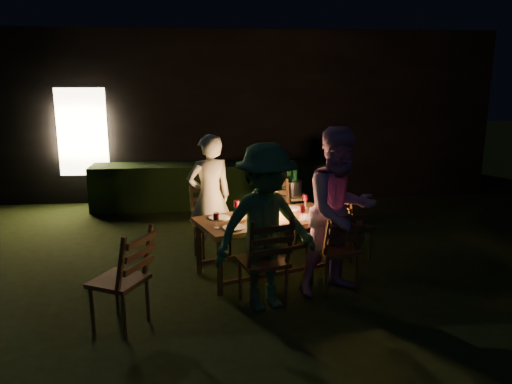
{
  "coord_description": "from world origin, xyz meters",
  "views": [
    {
      "loc": [
        -0.48,
        -5.23,
        2.37
      ],
      "look_at": [
        0.08,
        0.74,
        0.96
      ],
      "focal_mm": 35.0,
      "sensor_mm": 36.0,
      "label": 1
    }
  ],
  "objects": [
    {
      "name": "dining_table",
      "position": [
        0.21,
        0.49,
        0.63
      ],
      "size": [
        1.88,
        1.37,
        0.7
      ],
      "rotation": [
        0.0,
        0.0,
        0.35
      ],
      "color": "#4F311A",
      "rests_on": "ground"
    },
    {
      "name": "wineglass_c",
      "position": [
        0.59,
        0.33,
        0.79
      ],
      "size": [
        0.06,
        0.06,
        0.18
      ],
      "primitive_type": null,
      "color": "#59070F",
      "rests_on": "dining_table"
    },
    {
      "name": "chair_near_left",
      "position": [
        0.05,
        -0.39,
        0.32
      ],
      "size": [
        0.58,
        0.61,
        1.04
      ],
      "rotation": [
        0.0,
        0.0,
        0.27
      ],
      "color": "#4F311A",
      "rests_on": "ground"
    },
    {
      "name": "bottle_bucket_a",
      "position": [
        0.68,
        1.87,
        0.79
      ],
      "size": [
        0.07,
        0.07,
        0.32
      ],
      "primitive_type": "cylinder",
      "color": "#0F471E",
      "rests_on": "side_table"
    },
    {
      "name": "plate_far_left",
      "position": [
        -0.38,
        0.51,
        0.71
      ],
      "size": [
        0.25,
        0.25,
        0.01
      ],
      "primitive_type": "cylinder",
      "color": "white",
      "rests_on": "dining_table"
    },
    {
      "name": "chair_far_right",
      "position": [
        0.47,
        1.4,
        0.29
      ],
      "size": [
        0.52,
        0.55,
        0.97
      ],
      "rotation": [
        0.0,
        0.0,
        3.37
      ],
      "color": "#4F311A",
      "rests_on": "ground"
    },
    {
      "name": "person_opp_left",
      "position": [
        0.07,
        -0.43,
        0.87
      ],
      "size": [
        1.27,
        0.99,
        1.73
      ],
      "primitive_type": "imported",
      "rotation": [
        0.0,
        0.0,
        0.35
      ],
      "color": "#376E41",
      "rests_on": "ground"
    },
    {
      "name": "wineglass_a",
      "position": [
        -0.16,
        0.65,
        0.79
      ],
      "size": [
        0.06,
        0.06,
        0.18
      ],
      "primitive_type": null,
      "color": "#59070F",
      "rests_on": "dining_table"
    },
    {
      "name": "bottle_bucket_b",
      "position": [
        0.78,
        1.95,
        0.79
      ],
      "size": [
        0.07,
        0.07,
        0.32
      ],
      "primitive_type": "cylinder",
      "color": "#0F471E",
      "rests_on": "side_table"
    },
    {
      "name": "garden_envelope",
      "position": [
        -0.01,
        6.15,
        1.58
      ],
      "size": [
        40.0,
        40.0,
        3.2
      ],
      "color": "black",
      "rests_on": "ground"
    },
    {
      "name": "plate_near_left",
      "position": [
        -0.23,
        0.1,
        0.71
      ],
      "size": [
        0.25,
        0.25,
        0.01
      ],
      "primitive_type": "cylinder",
      "color": "white",
      "rests_on": "dining_table"
    },
    {
      "name": "phone",
      "position": [
        -0.27,
        -0.0,
        0.71
      ],
      "size": [
        0.14,
        0.07,
        0.01
      ],
      "primitive_type": "cube",
      "color": "black",
      "rests_on": "dining_table"
    },
    {
      "name": "chair_near_right",
      "position": [
        0.9,
        -0.08,
        0.31
      ],
      "size": [
        0.57,
        0.6,
        1.04
      ],
      "rotation": [
        0.0,
        0.0,
        0.25
      ],
      "color": "#4F311A",
      "rests_on": "ground"
    },
    {
      "name": "wineglass_e",
      "position": [
        0.22,
        0.18,
        0.79
      ],
      "size": [
        0.06,
        0.06,
        0.18
      ],
      "primitive_type": null,
      "color": "silver",
      "rests_on": "dining_table"
    },
    {
      "name": "plate_near_right",
      "position": [
        0.71,
        0.44,
        0.71
      ],
      "size": [
        0.25,
        0.25,
        0.01
      ],
      "primitive_type": "cylinder",
      "color": "white",
      "rests_on": "dining_table"
    },
    {
      "name": "chair_far_left",
      "position": [
        -0.47,
        1.06,
        0.3
      ],
      "size": [
        0.58,
        0.6,
        1.0
      ],
      "rotation": [
        0.0,
        0.0,
        3.48
      ],
      "color": "#4F311A",
      "rests_on": "ground"
    },
    {
      "name": "wineglass_b",
      "position": [
        -0.42,
        0.13,
        0.79
      ],
      "size": [
        0.06,
        0.06,
        0.18
      ],
      "primitive_type": null,
      "color": "#59070F",
      "rests_on": "dining_table"
    },
    {
      "name": "napkin_left",
      "position": [
        0.18,
        0.14,
        0.71
      ],
      "size": [
        0.18,
        0.14,
        0.01
      ],
      "primitive_type": "cube",
      "color": "red",
      "rests_on": "dining_table"
    },
    {
      "name": "person_house_side",
      "position": [
        -0.49,
        1.11,
        0.82
      ],
      "size": [
        0.7,
        0.58,
        1.65
      ],
      "primitive_type": "imported",
      "rotation": [
        0.0,
        0.0,
        3.49
      ],
      "color": "white",
      "rests_on": "ground"
    },
    {
      "name": "wineglass_d",
      "position": [
        0.73,
        0.87,
        0.79
      ],
      "size": [
        0.06,
        0.06,
        0.18
      ],
      "primitive_type": null,
      "color": "#59070F",
      "rests_on": "dining_table"
    },
    {
      "name": "bottle_table",
      "position": [
        -0.02,
        0.41,
        0.84
      ],
      "size": [
        0.07,
        0.07,
        0.28
      ],
      "primitive_type": "cylinder",
      "color": "#0F471E",
      "rests_on": "dining_table"
    },
    {
      "name": "napkin_right",
      "position": [
        0.83,
        0.4,
        0.71
      ],
      "size": [
        0.18,
        0.14,
        0.01
      ],
      "primitive_type": "cube",
      "color": "red",
      "rests_on": "dining_table"
    },
    {
      "name": "chair_spare",
      "position": [
        -1.35,
        -0.73,
        0.31
      ],
      "size": [
        0.66,
        0.64,
        1.04
      ],
      "rotation": [
        0.0,
        0.0,
        1.1
      ],
      "color": "#4F311A",
      "rests_on": "ground"
    },
    {
      "name": "ice_bucket",
      "position": [
        0.73,
        1.91,
        0.74
      ],
      "size": [
        0.3,
        0.3,
        0.22
      ],
      "primitive_type": "cylinder",
      "color": "#A5A8AD",
      "rests_on": "side_table"
    },
    {
      "name": "person_opp_right",
      "position": [
        0.92,
        -0.12,
        0.93
      ],
      "size": [
        1.09,
        0.97,
        1.85
      ],
      "primitive_type": "imported",
      "rotation": [
        0.0,
        0.0,
        0.35
      ],
      "color": "#CB8CC3",
      "rests_on": "ground"
    },
    {
      "name": "side_table",
      "position": [
        0.73,
        1.91,
        0.55
      ],
      "size": [
        0.47,
        0.47,
        0.63
      ],
      "color": "olive",
      "rests_on": "ground"
    },
    {
      "name": "lantern",
      "position": [
        0.24,
        0.56,
        0.86
      ],
      "size": [
        0.16,
        0.16,
        0.35
      ],
      "color": "white",
      "rests_on": "dining_table"
    },
    {
      "name": "chair_end",
      "position": [
        1.37,
        0.91,
        0.29
      ],
      "size": [
        0.59,
        0.57,
        0.94
      ],
      "rotation": [
        0.0,
        0.0,
        -1.13
      ],
      "color": "#4F311A",
      "rests_on": "ground"
    },
    {
      "name": "plate_far_right",
      "position": [
        0.56,
        0.85,
        0.71
      ],
      "size": [
        0.25,
        0.25,
        0.01
      ],
      "primitive_type": "cylinder",
      "color": "white",
      "rests_on": "dining_table"
    }
  ]
}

